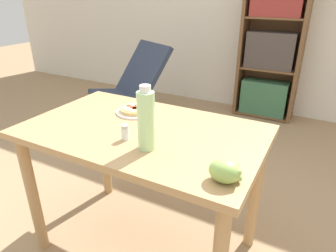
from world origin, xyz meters
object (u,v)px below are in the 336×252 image
object	(u,v)px
grape_bunch	(225,171)
salt_shaker	(125,132)
pizza_on_plate	(136,110)
bookshelf	(271,48)
drink_bottle	(146,120)
lounge_chair_near	(130,101)

from	to	relation	value
grape_bunch	salt_shaker	world-z (taller)	grape_bunch
pizza_on_plate	grape_bunch	xyz separation A→B (m)	(0.65, -0.40, 0.03)
bookshelf	grape_bunch	bearing A→B (deg)	-82.38
drink_bottle	lounge_chair_near	xyz separation A→B (m)	(-1.20, 1.55, -0.61)
grape_bunch	lounge_chair_near	xyz separation A→B (m)	(-1.58, 1.62, -0.52)
pizza_on_plate	lounge_chair_near	distance (m)	1.62
drink_bottle	pizza_on_plate	bearing A→B (deg)	130.63
pizza_on_plate	drink_bottle	bearing A→B (deg)	-49.37
grape_bunch	pizza_on_plate	bearing A→B (deg)	148.59
salt_shaker	bookshelf	distance (m)	2.55
grape_bunch	lounge_chair_near	world-z (taller)	lounge_chair_near
salt_shaker	pizza_on_plate	bearing A→B (deg)	115.82
pizza_on_plate	salt_shaker	world-z (taller)	salt_shaker
drink_bottle	bookshelf	xyz separation A→B (m)	(0.02, 2.57, -0.10)
salt_shaker	lounge_chair_near	world-z (taller)	lounge_chair_near
pizza_on_plate	grape_bunch	size ratio (longest dim) A/B	1.80
grape_bunch	bookshelf	size ratio (longest dim) A/B	0.07
grape_bunch	drink_bottle	size ratio (longest dim) A/B	0.42
grape_bunch	bookshelf	bearing A→B (deg)	97.62
grape_bunch	lounge_chair_near	distance (m)	2.32
pizza_on_plate	grape_bunch	distance (m)	0.76
drink_bottle	lounge_chair_near	world-z (taller)	drink_bottle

